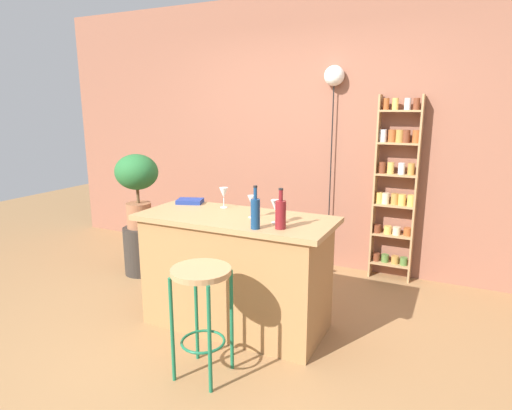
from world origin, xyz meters
The scene contains 14 objects.
ground centered at (0.00, 0.00, 0.00)m, with size 12.00×12.00×0.00m, color olive.
back_wall centered at (0.00, 1.95, 1.40)m, with size 6.40×0.10×2.80m, color #8C5642.
kitchen_counter centered at (0.00, 0.30, 0.45)m, with size 1.48×0.65×0.89m.
bar_stool centered at (0.12, -0.37, 0.54)m, with size 0.37×0.37×0.72m.
spice_shelf centered at (0.93, 1.81, 0.94)m, with size 0.40×0.14×1.79m.
plant_stool centered at (-1.40, 0.84, 0.24)m, with size 0.35×0.35×0.49m, color #2D2823.
potted_plant centered at (-1.40, 0.84, 0.97)m, with size 0.44×0.40×0.74m.
bottle_vinegar centered at (0.28, 0.05, 1.00)m, with size 0.06×0.06×0.29m.
bottle_olive_oil centered at (0.43, 0.13, 0.99)m, with size 0.07×0.07×0.28m.
wine_glass_left centered at (-0.22, 0.50, 1.00)m, with size 0.07×0.07×0.16m.
wine_glass_center centered at (0.13, 0.32, 1.00)m, with size 0.07×0.07×0.16m.
wine_glass_right centered at (0.35, 0.25, 1.00)m, with size 0.07×0.07×0.16m.
cookbook centered at (-0.55, 0.52, 0.90)m, with size 0.21×0.15×0.04m, color navy.
pendant_globe_light centered at (0.28, 1.84, 1.94)m, with size 0.20×0.20×2.08m.
Camera 1 is at (1.49, -2.45, 1.69)m, focal length 30.27 mm.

